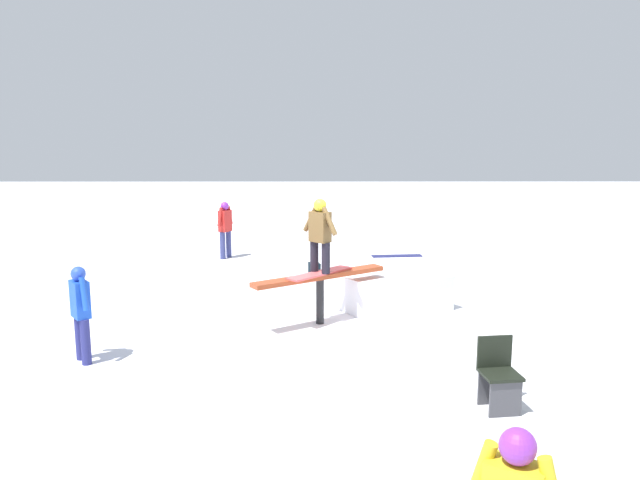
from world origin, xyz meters
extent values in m
plane|color=white|center=(0.00, 0.00, 0.00)|extent=(60.00, 60.00, 0.00)
cylinder|color=black|center=(0.00, 0.00, 0.41)|extent=(0.14, 0.14, 0.81)
cube|color=#A53F1E|center=(0.00, 0.00, 0.85)|extent=(2.33, 1.68, 0.08)
cube|color=white|center=(-1.37, -0.91, 0.34)|extent=(2.33, 2.25, 0.67)
cube|color=#F55A5C|center=(0.00, 0.00, 0.91)|extent=(1.17, 1.21, 0.03)
cylinder|color=black|center=(0.10, -0.09, 1.19)|extent=(0.15, 0.15, 0.54)
cylinder|color=black|center=(-0.10, 0.09, 1.19)|extent=(0.15, 0.15, 0.54)
cube|color=brown|center=(0.00, 0.00, 1.72)|extent=(0.40, 0.40, 0.52)
cylinder|color=brown|center=(0.16, -0.15, 1.84)|extent=(0.31, 0.30, 0.48)
cylinder|color=brown|center=(-0.16, 0.15, 1.84)|extent=(0.31, 0.30, 0.48)
sphere|color=yellow|center=(0.00, 0.00, 2.10)|extent=(0.22, 0.22, 0.22)
cylinder|color=navy|center=(2.55, -5.54, 0.36)|extent=(0.14, 0.14, 0.72)
cylinder|color=navy|center=(2.42, -5.78, 0.36)|extent=(0.14, 0.14, 0.72)
cube|color=red|center=(2.48, -5.66, 1.00)|extent=(0.34, 0.40, 0.56)
cylinder|color=red|center=(2.58, -5.47, 1.13)|extent=(0.17, 0.22, 0.50)
cylinder|color=red|center=(2.38, -5.85, 1.13)|extent=(0.17, 0.22, 0.50)
sphere|color=purple|center=(2.48, -5.66, 1.39)|extent=(0.22, 0.22, 0.22)
cylinder|color=yellow|center=(-1.00, 6.91, 1.18)|extent=(0.23, 0.20, 0.53)
sphere|color=purple|center=(-1.19, 7.03, 1.46)|extent=(0.23, 0.23, 0.23)
cylinder|color=navy|center=(3.56, 1.72, 0.34)|extent=(0.14, 0.14, 0.68)
cylinder|color=navy|center=(3.40, 1.93, 0.34)|extent=(0.14, 0.14, 0.68)
cube|color=blue|center=(3.48, 1.83, 0.95)|extent=(0.36, 0.39, 0.54)
cylinder|color=blue|center=(3.61, 1.66, 1.07)|extent=(0.19, 0.22, 0.48)
cylinder|color=blue|center=(3.35, 1.99, 1.07)|extent=(0.19, 0.22, 0.48)
sphere|color=blue|center=(3.48, 1.83, 1.33)|extent=(0.21, 0.21, 0.21)
cube|color=navy|center=(-2.09, -5.87, 0.01)|extent=(1.37, 0.41, 0.02)
cube|color=#3F3F44|center=(-2.19, 3.63, 0.22)|extent=(0.40, 0.08, 0.44)
cube|color=#3F3F44|center=(-2.14, 3.27, 0.22)|extent=(0.40, 0.08, 0.44)
cube|color=black|center=(-2.17, 3.45, 0.46)|extent=(0.49, 0.49, 0.04)
cube|color=black|center=(-2.14, 3.25, 0.68)|extent=(0.44, 0.09, 0.40)
cube|color=black|center=(0.12, -3.47, 0.17)|extent=(0.30, 0.35, 0.34)
camera|label=1|loc=(0.03, 10.56, 3.38)|focal=35.00mm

